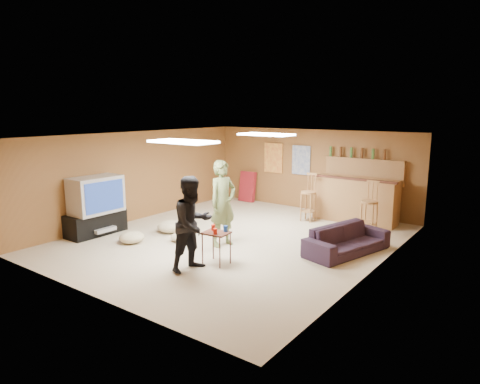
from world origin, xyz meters
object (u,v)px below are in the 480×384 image
Objects in this scene: bar_counter at (356,200)px; sofa at (347,240)px; person_black at (193,224)px; tv_body at (96,195)px; person_olive at (223,203)px; tray_table at (216,248)px.

sofa is (0.77, -2.36, -0.28)m from bar_counter.
bar_counter is 1.22× the size of person_black.
tv_body reaches higher than sofa.
person_olive is at bearing 25.98° from person_black.
tray_table is at bearing -7.78° from person_black.
person_black reaches higher than tv_body.
person_black is (-1.02, -4.76, 0.27)m from bar_counter.
sofa is at bearing -54.35° from person_olive.
bar_counter is at bearing -12.38° from person_olive.
bar_counter is 4.87m from person_black.
sofa is (4.92, 2.09, -0.63)m from tv_body.
tv_body is 0.63× the size of person_olive.
bar_counter reaches higher than tray_table.
sofa is (1.80, 2.40, -0.55)m from person_black.
person_olive is at bearing -113.19° from bar_counter.
tray_table is at bearing -137.11° from person_olive.
tv_body is 6.09m from bar_counter.
sofa is (2.23, 1.03, -0.61)m from person_olive.
person_black is at bearing -106.18° from tray_table.
person_olive is at bearing 130.79° from sofa.
tv_body is at bearing 128.92° from sofa.
tv_body is 3.14m from person_black.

